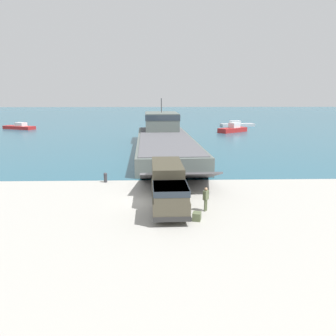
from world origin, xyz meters
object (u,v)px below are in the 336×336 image
Objects in this scene: moored_boat_b at (237,124)px; cargo_crate at (197,216)px; moored_boat_c at (233,129)px; landing_craft at (164,137)px; military_truck at (168,185)px; soldier_on_ramp at (206,197)px; moored_boat_a at (19,127)px; mooring_bollard at (105,177)px.

moored_boat_b is 65.41m from cargo_crate.
moored_boat_c is 11.16× the size of cargo_crate.
moored_boat_b is (19.10, 34.17, -1.26)m from landing_craft.
soldier_on_ramp is (2.59, -1.28, -0.52)m from military_truck.
military_truck is 1.00× the size of moored_boat_a.
mooring_bollard is 1.47× the size of cargo_crate.
military_truck is at bearing 125.14° from moored_boat_c.
moored_boat_c is (48.54, -7.48, 0.14)m from moored_boat_a.
mooring_bollard is (-8.22, 7.88, -0.49)m from soldier_on_ramp.
moored_boat_a reaches higher than cargo_crate.
soldier_on_ramp is 0.20× the size of moored_boat_b.
soldier_on_ramp is 66.42m from moored_boat_a.
landing_craft is at bearing -46.34° from soldier_on_ramp.
military_truck is (-0.15, -25.88, -0.21)m from landing_craft.
military_truck is at bearing 12.33° from soldier_on_ramp.
landing_craft is 5.24× the size of moored_boat_c.
military_truck is 1.17× the size of moored_boat_c.
cargo_crate is at bearing 128.04° from moored_boat_c.
landing_craft is 4.21× the size of moored_boat_b.
moored_boat_a is (-35.80, 55.94, -0.47)m from soldier_on_ramp.
moored_boat_a is at bearing 119.86° from mooring_bollard.
moored_boat_a is 67.44m from cargo_crate.
moored_boat_c is (15.17, 21.31, -1.07)m from landing_craft.
soldier_on_ramp is 1.86× the size of mooring_bollard.
military_truck reaches higher than moored_boat_a.
moored_boat_a is 0.94× the size of moored_boat_b.
cargo_crate is at bearing -52.35° from mooring_bollard.
moored_boat_c reaches higher than soldier_on_ramp.
soldier_on_ramp is (2.44, -27.15, -0.74)m from landing_craft.
landing_craft is 27.27m from soldier_on_ramp.
soldier_on_ramp is at bearing -22.93° from moored_boat_b.
soldier_on_ramp is 11.40m from mooring_bollard.
moored_boat_b is at bearing -59.64° from moored_boat_a.
cargo_crate is (-0.81, -1.72, -0.73)m from soldier_on_ramp.
military_truck is 3.70m from cargo_crate.
moored_boat_b is at bearing 58.44° from landing_craft.
moored_boat_c reaches higher than cargo_crate.
landing_craft is at bearing 93.24° from cargo_crate.
landing_craft reaches higher than military_truck.
mooring_bollard is 12.13m from cargo_crate.
military_truck is 8.74m from mooring_bollard.
landing_craft is at bearing 73.31° from mooring_bollard.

